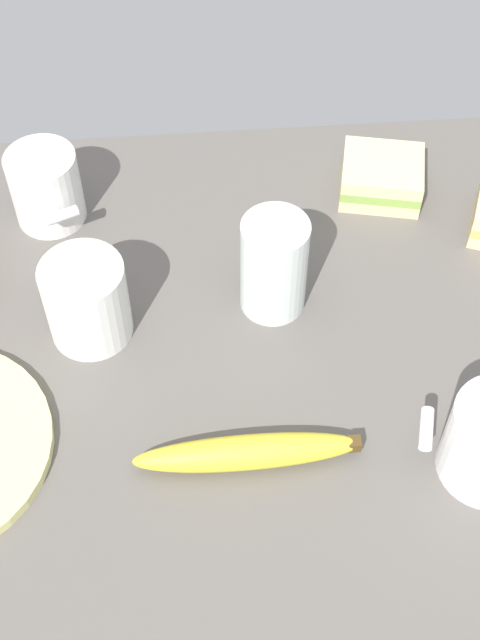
{
  "coord_description": "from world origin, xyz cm",
  "views": [
    {
      "loc": [
        -4.28,
        -52.79,
        74.24
      ],
      "look_at": [
        0.0,
        0.0,
        5.0
      ],
      "focal_mm": 49.19,
      "sensor_mm": 36.0,
      "label": 1
    }
  ],
  "objects_px": {
    "coffee_mug_spare": "(46,187)",
    "sandwich_extra": "(382,177)",
    "glass_of_milk": "(274,269)",
    "coffee_mug_milky": "(87,300)",
    "banana": "(248,452)"
  },
  "relations": [
    {
      "from": "coffee_mug_milky",
      "to": "banana",
      "type": "xyz_separation_m",
      "value": [
        0.15,
        -0.17,
        -0.03
      ]
    },
    {
      "from": "banana",
      "to": "sandwich_extra",
      "type": "bearing_deg",
      "value": 61.61
    },
    {
      "from": "glass_of_milk",
      "to": "banana",
      "type": "xyz_separation_m",
      "value": [
        -0.04,
        -0.19,
        -0.03
      ]
    },
    {
      "from": "coffee_mug_milky",
      "to": "coffee_mug_spare",
      "type": "height_order",
      "value": "coffee_mug_milky"
    },
    {
      "from": "sandwich_extra",
      "to": "glass_of_milk",
      "type": "xyz_separation_m",
      "value": [
        -0.14,
        -0.15,
        0.03
      ]
    },
    {
      "from": "glass_of_milk",
      "to": "banana",
      "type": "bearing_deg",
      "value": -102.8
    },
    {
      "from": "coffee_mug_spare",
      "to": "sandwich_extra",
      "type": "distance_m",
      "value": 0.38
    },
    {
      "from": "sandwich_extra",
      "to": "glass_of_milk",
      "type": "bearing_deg",
      "value": -132.6
    },
    {
      "from": "glass_of_milk",
      "to": "banana",
      "type": "distance_m",
      "value": 0.19
    },
    {
      "from": "coffee_mug_spare",
      "to": "glass_of_milk",
      "type": "xyz_separation_m",
      "value": [
        0.24,
        -0.14,
        0.01
      ]
    },
    {
      "from": "coffee_mug_milky",
      "to": "coffee_mug_spare",
      "type": "xyz_separation_m",
      "value": [
        -0.05,
        0.17,
        -0.0
      ]
    },
    {
      "from": "banana",
      "to": "coffee_mug_milky",
      "type": "bearing_deg",
      "value": 131.38
    },
    {
      "from": "coffee_mug_milky",
      "to": "sandwich_extra",
      "type": "xyz_separation_m",
      "value": [
        0.33,
        0.18,
        -0.03
      ]
    },
    {
      "from": "coffee_mug_spare",
      "to": "sandwich_extra",
      "type": "height_order",
      "value": "coffee_mug_spare"
    },
    {
      "from": "coffee_mug_milky",
      "to": "sandwich_extra",
      "type": "distance_m",
      "value": 0.37
    }
  ]
}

